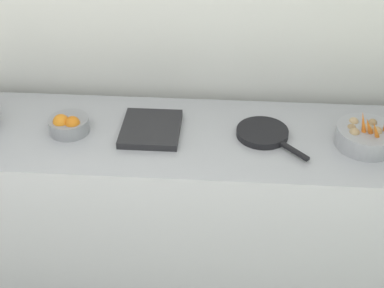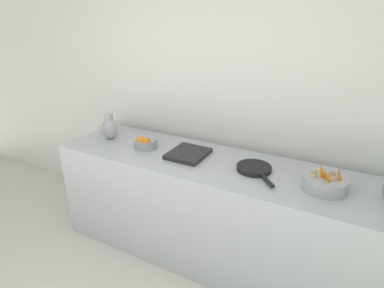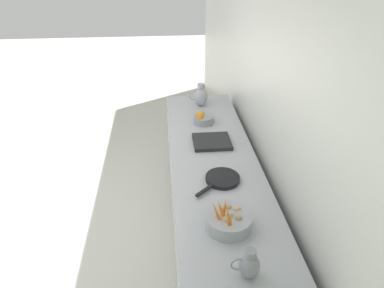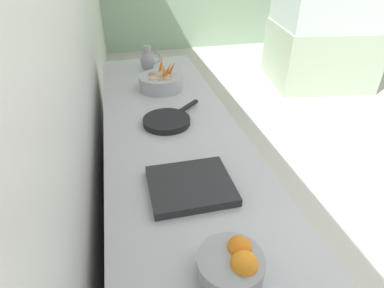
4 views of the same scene
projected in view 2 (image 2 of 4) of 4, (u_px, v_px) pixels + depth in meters
The scene contains 7 objects.
tile_wall_left at pixel (307, 90), 2.40m from camera, with size 0.10×9.41×3.00m, color silver.
prep_counter at pixel (220, 213), 2.62m from camera, with size 0.73×2.93×0.94m, color #ADAFB5.
vegetable_colander at pixel (325, 182), 2.06m from camera, with size 0.30×0.30×0.22m.
orange_bowl at pixel (145, 143), 2.73m from camera, with size 0.21×0.21×0.12m.
metal_pitcher_tall at pixel (109, 128), 2.92m from camera, with size 0.21×0.15×0.25m.
counter_sink_basin at pixel (188, 154), 2.59m from camera, with size 0.34×0.30×0.04m, color #232326.
skillet_on_counter at pixel (254, 168), 2.33m from camera, with size 0.37×0.35×0.03m.
Camera 2 is at (0.58, 1.13, 2.01)m, focal length 28.61 mm.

